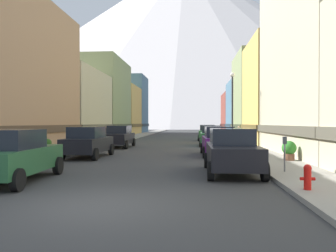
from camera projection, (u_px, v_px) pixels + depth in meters
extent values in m
plane|color=#383838|center=(98.00, 205.00, 8.12)|extent=(400.00, 400.00, 0.00)
cube|color=gray|center=(128.00, 138.00, 43.50)|extent=(2.50, 100.00, 0.15)
cube|color=gray|center=(225.00, 138.00, 42.53)|extent=(2.50, 100.00, 0.15)
cube|color=tan|center=(4.00, 76.00, 22.90)|extent=(6.27, 12.52, 10.43)
cube|color=brown|center=(4.00, 129.00, 22.93)|extent=(6.57, 12.52, 0.50)
cube|color=beige|center=(53.00, 107.00, 35.18)|extent=(9.90, 11.10, 7.45)
cube|color=#595444|center=(53.00, 127.00, 35.20)|extent=(10.20, 11.10, 0.50)
cube|color=#8C9966|center=(89.00, 99.00, 46.94)|extent=(9.73, 11.72, 10.71)
cube|color=#3F442D|center=(89.00, 126.00, 46.98)|extent=(10.03, 11.72, 0.50)
cube|color=#D8B259|center=(116.00, 110.00, 58.21)|extent=(7.37, 10.06, 8.33)
cube|color=brown|center=(116.00, 125.00, 58.24)|extent=(7.67, 10.06, 0.50)
cube|color=slate|center=(130.00, 105.00, 67.96)|extent=(6.31, 8.80, 11.39)
cube|color=#22333F|center=(130.00, 125.00, 68.00)|extent=(6.61, 8.80, 0.50)
cube|color=#D8B259|center=(289.00, 92.00, 31.53)|extent=(7.49, 9.24, 9.72)
cube|color=brown|center=(289.00, 127.00, 31.56)|extent=(7.79, 9.24, 0.50)
cube|color=#8C9966|center=(262.00, 97.00, 41.41)|extent=(6.30, 9.97, 10.47)
cube|color=#3F442D|center=(262.00, 126.00, 41.44)|extent=(6.60, 9.97, 0.50)
cube|color=slate|center=(258.00, 109.00, 50.70)|extent=(8.95, 8.55, 8.24)
cube|color=#22333F|center=(258.00, 126.00, 50.72)|extent=(9.25, 8.55, 0.50)
cube|color=brown|center=(242.00, 114.00, 60.31)|extent=(6.79, 10.11, 7.31)
cube|color=#3B1B16|center=(242.00, 125.00, 60.32)|extent=(7.09, 10.11, 0.50)
cube|color=#265933|center=(14.00, 160.00, 11.43)|extent=(2.05, 4.48, 0.80)
cube|color=#1E232D|center=(10.00, 139.00, 11.18)|extent=(1.70, 2.27, 0.64)
cylinder|color=black|center=(12.00, 165.00, 13.11)|extent=(0.25, 0.69, 0.68)
cylinder|color=black|center=(58.00, 166.00, 13.06)|extent=(0.25, 0.69, 0.68)
cylinder|color=black|center=(18.00, 180.00, 9.76)|extent=(0.25, 0.69, 0.68)
cube|color=black|center=(88.00, 145.00, 19.45)|extent=(1.88, 4.42, 0.80)
cube|color=#1E232D|center=(87.00, 132.00, 19.20)|extent=(1.62, 2.21, 0.64)
cylinder|color=black|center=(83.00, 149.00, 21.18)|extent=(0.23, 0.68, 0.68)
cylinder|color=black|center=(111.00, 149.00, 21.02)|extent=(0.23, 0.68, 0.68)
cylinder|color=black|center=(61.00, 154.00, 17.89)|extent=(0.23, 0.68, 0.68)
cylinder|color=black|center=(95.00, 154.00, 17.73)|extent=(0.23, 0.68, 0.68)
cube|color=black|center=(119.00, 138.00, 27.34)|extent=(1.85, 4.40, 0.80)
cube|color=#1E232D|center=(119.00, 129.00, 27.58)|extent=(1.60, 2.20, 0.64)
cylinder|color=black|center=(126.00, 145.00, 25.62)|extent=(0.22, 0.68, 0.68)
cylinder|color=black|center=(102.00, 145.00, 25.76)|extent=(0.22, 0.68, 0.68)
cylinder|color=black|center=(134.00, 142.00, 28.91)|extent=(0.22, 0.68, 0.68)
cylinder|color=black|center=(113.00, 142.00, 29.05)|extent=(0.22, 0.68, 0.68)
cube|color=black|center=(232.00, 155.00, 13.15)|extent=(1.85, 4.41, 0.80)
cube|color=#1E232D|center=(231.00, 136.00, 13.39)|extent=(1.61, 2.20, 0.64)
cylinder|color=black|center=(265.00, 172.00, 11.44)|extent=(0.22, 0.68, 0.68)
cylinder|color=black|center=(211.00, 171.00, 11.58)|extent=(0.22, 0.68, 0.68)
cylinder|color=black|center=(249.00, 161.00, 14.73)|extent=(0.22, 0.68, 0.68)
cylinder|color=black|center=(207.00, 160.00, 14.87)|extent=(0.22, 0.68, 0.68)
cube|color=#591E72|center=(218.00, 144.00, 20.49)|extent=(1.93, 4.44, 0.80)
cube|color=#1E232D|center=(219.00, 132.00, 20.23)|extent=(1.64, 2.23, 0.64)
cylinder|color=black|center=(202.00, 148.00, 22.19)|extent=(0.23, 0.68, 0.68)
cylinder|color=black|center=(230.00, 148.00, 22.09)|extent=(0.23, 0.68, 0.68)
cylinder|color=black|center=(205.00, 152.00, 18.90)|extent=(0.23, 0.68, 0.68)
cylinder|color=black|center=(238.00, 153.00, 18.79)|extent=(0.23, 0.68, 0.68)
cube|color=#265933|center=(211.00, 137.00, 29.31)|extent=(1.94, 4.44, 0.80)
cube|color=#1E232D|center=(211.00, 129.00, 29.05)|extent=(1.65, 2.23, 0.64)
cylinder|color=black|center=(201.00, 141.00, 31.04)|extent=(0.23, 0.68, 0.68)
cylinder|color=black|center=(221.00, 141.00, 30.86)|extent=(0.23, 0.68, 0.68)
cylinder|color=black|center=(201.00, 143.00, 27.76)|extent=(0.23, 0.68, 0.68)
cylinder|color=black|center=(223.00, 143.00, 27.58)|extent=(0.23, 0.68, 0.68)
cube|color=#265933|center=(207.00, 134.00, 38.05)|extent=(1.99, 4.46, 0.80)
cube|color=#1E232D|center=(207.00, 128.00, 38.29)|extent=(1.67, 2.25, 0.64)
cylinder|color=black|center=(216.00, 138.00, 36.31)|extent=(0.24, 0.69, 0.68)
cylinder|color=black|center=(199.00, 138.00, 36.52)|extent=(0.24, 0.69, 0.68)
cylinder|color=black|center=(215.00, 137.00, 39.59)|extent=(0.24, 0.69, 0.68)
cylinder|color=black|center=(199.00, 137.00, 39.79)|extent=(0.24, 0.69, 0.68)
cylinder|color=red|center=(308.00, 180.00, 9.29)|extent=(0.20, 0.20, 0.55)
sphere|color=red|center=(308.00, 168.00, 9.28)|extent=(0.22, 0.22, 0.22)
cylinder|color=red|center=(302.00, 179.00, 9.30)|extent=(0.10, 0.09, 0.09)
cylinder|color=red|center=(313.00, 179.00, 9.27)|extent=(0.10, 0.09, 0.09)
cylinder|color=#595960|center=(285.00, 158.00, 12.75)|extent=(0.06, 0.06, 1.05)
cube|color=#33383F|center=(285.00, 140.00, 12.75)|extent=(0.14, 0.10, 0.28)
cylinder|color=brown|center=(289.00, 157.00, 16.60)|extent=(0.52, 0.52, 0.33)
sphere|color=#317F29|center=(289.00, 148.00, 16.60)|extent=(0.70, 0.70, 0.70)
cylinder|color=gray|center=(47.00, 149.00, 21.37)|extent=(0.44, 0.44, 0.36)
sphere|color=#356A23|center=(47.00, 143.00, 21.37)|extent=(0.53, 0.53, 0.53)
cylinder|color=#4C4C51|center=(81.00, 143.00, 27.67)|extent=(0.42, 0.42, 0.39)
sphere|color=#346F26|center=(81.00, 138.00, 27.66)|extent=(0.60, 0.60, 0.60)
cylinder|color=brown|center=(232.00, 134.00, 34.76)|extent=(0.36, 0.36, 1.33)
sphere|color=tan|center=(232.00, 127.00, 34.75)|extent=(0.21, 0.21, 0.21)
cylinder|color=#333338|center=(107.00, 135.00, 32.93)|extent=(0.36, 0.36, 1.34)
sphere|color=tan|center=(107.00, 127.00, 32.93)|extent=(0.21, 0.21, 0.21)
cylinder|color=navy|center=(239.00, 136.00, 29.69)|extent=(0.36, 0.36, 1.34)
sphere|color=tan|center=(239.00, 127.00, 29.68)|extent=(0.21, 0.21, 0.21)
cylinder|color=black|center=(232.00, 112.00, 26.66)|extent=(0.12, 0.12, 5.50)
sphere|color=white|center=(232.00, 75.00, 26.64)|extent=(0.36, 0.36, 0.36)
cone|color=silver|center=(185.00, 43.00, 267.11)|extent=(336.39, 336.39, 131.42)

